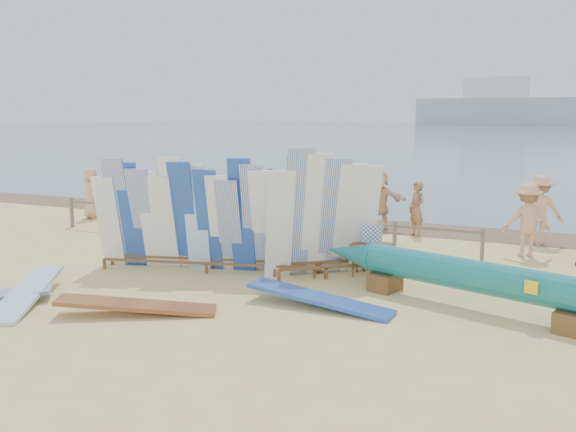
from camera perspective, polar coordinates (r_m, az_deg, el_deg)
The scene contains 24 objects.
ground at distance 13.69m, azimuth -9.93°, elevation -5.04°, with size 160.00×160.00×0.00m, color #DECC80.
ocean at distance 139.16m, azimuth 21.45°, elevation 7.47°, with size 320.00×240.00×0.02m, color slate.
wet_sand_strip at distance 19.91m, azimuth 1.78°, elevation -0.34°, with size 40.00×2.60×0.01m, color brown.
distant_ship at distance 191.92m, azimuth 18.80°, elevation 9.59°, with size 45.00×8.00×14.00m.
fence at distance 16.07m, azimuth -3.98°, elevation -0.46°, with size 12.08×0.08×0.90m.
main_surfboard_rack at distance 13.29m, azimuth -7.47°, elevation -0.40°, with size 5.02×1.91×2.53m.
side_surfboard_rack at distance 12.76m, azimuth 3.29°, elevation -0.31°, with size 2.28×1.93×2.76m.
outrigger_canoe at distance 11.19m, azimuth 16.68°, elevation -5.52°, with size 6.26×2.43×0.91m.
vendor_table at distance 13.06m, azimuth 7.79°, elevation -4.01°, with size 0.90×0.68×1.12m.
flat_board_c at distance 10.95m, azimuth -13.91°, elevation -8.90°, with size 0.56×2.70×0.07m, color brown.
flat_board_d at distance 11.00m, azimuth 2.96°, elevation -8.55°, with size 0.56×2.70×0.07m, color #224BAC.
flat_board_a at distance 12.29m, azimuth -23.21°, elevation -7.38°, with size 0.56×2.70×0.07m, color #8EB8E4.
beach_chair_left at distance 16.98m, azimuth -5.22°, elevation -1.32°, with size 0.58×0.59×0.77m.
beach_chair_right at distance 15.85m, azimuth 3.16°, elevation -2.02°, with size 0.60×0.61×0.83m.
stroller at distance 16.22m, azimuth 0.11°, elevation -1.19°, with size 0.54×0.74×0.98m.
beachgoer_4 at distance 17.95m, azimuth -1.70°, elevation 1.55°, with size 1.08×0.47×1.84m, color #8C6042.
beachgoer_5 at distance 18.38m, azimuth 8.56°, elevation 1.51°, with size 1.63×0.53×1.76m, color beige.
beachgoer_9 at distance 17.37m, azimuth 22.46°, elevation 0.57°, with size 1.19×0.49×1.85m, color tan.
beachgoer_8 at distance 15.93m, azimuth 5.90°, elevation 0.35°, with size 0.86×0.41×1.77m, color beige.
beachgoer_extra_0 at distance 15.71m, azimuth 21.47°, elevation -0.35°, with size 1.16×0.48×1.79m, color tan.
beachgoer_0 at distance 21.02m, azimuth -17.94°, elevation 2.04°, with size 0.82×0.39×1.68m, color tan.
beachgoer_7 at distance 17.46m, azimuth 11.93°, elevation 0.64°, with size 0.57×0.31×1.55m, color #8C6042.
beachgoer_3 at distance 18.45m, azimuth 0.61°, elevation 1.28°, with size 0.99×0.41×1.53m, color tan.
beachgoer_extra_1 at distance 20.80m, azimuth -15.17°, elevation 2.07°, with size 0.97×0.42×1.66m, color #8C6042.
Camera 1 is at (7.53, -10.92, 3.41)m, focal length 38.00 mm.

